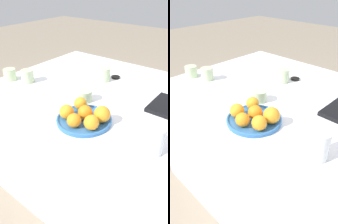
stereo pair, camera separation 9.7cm
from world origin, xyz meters
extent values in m
plane|color=gray|center=(0.00, 0.00, 0.00)|extent=(12.00, 12.00, 0.00)
cube|color=white|center=(0.00, 0.00, 0.38)|extent=(1.53, 1.01, 0.76)
cylinder|color=#336BAD|center=(-0.02, -0.33, 0.76)|extent=(0.25, 0.25, 0.01)
torus|color=#336BAD|center=(-0.02, -0.33, 0.77)|extent=(0.25, 0.25, 0.01)
sphere|color=orange|center=(-0.02, -0.33, 0.80)|extent=(0.07, 0.07, 0.07)
sphere|color=orange|center=(0.05, -0.30, 0.81)|extent=(0.08, 0.08, 0.08)
sphere|color=orange|center=(-0.09, -0.28, 0.80)|extent=(0.06, 0.06, 0.06)
sphere|color=orange|center=(0.05, -0.38, 0.80)|extent=(0.07, 0.07, 0.07)
sphere|color=orange|center=(-0.02, -0.41, 0.80)|extent=(0.06, 0.06, 0.06)
sphere|color=orange|center=(-0.09, -0.38, 0.80)|extent=(0.07, 0.07, 0.07)
cylinder|color=silver|center=(0.31, -0.34, 0.82)|extent=(0.08, 0.08, 0.12)
cylinder|color=#B7CC9E|center=(-0.57, -0.20, 0.80)|extent=(0.08, 0.08, 0.08)
cylinder|color=#B7CC9E|center=(-0.21, 0.11, 0.80)|extent=(0.08, 0.08, 0.08)
cylinder|color=#B7CC9E|center=(-0.68, -0.25, 0.79)|extent=(0.08, 0.08, 0.07)
cylinder|color=#B7CC9E|center=(-0.14, -0.18, 0.79)|extent=(0.08, 0.08, 0.06)
cylinder|color=black|center=(-0.17, 0.19, 0.76)|extent=(0.05, 0.05, 0.01)
camera|label=1|loc=(0.49, -0.99, 1.32)|focal=35.00mm
camera|label=2|loc=(0.56, -0.92, 1.32)|focal=35.00mm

